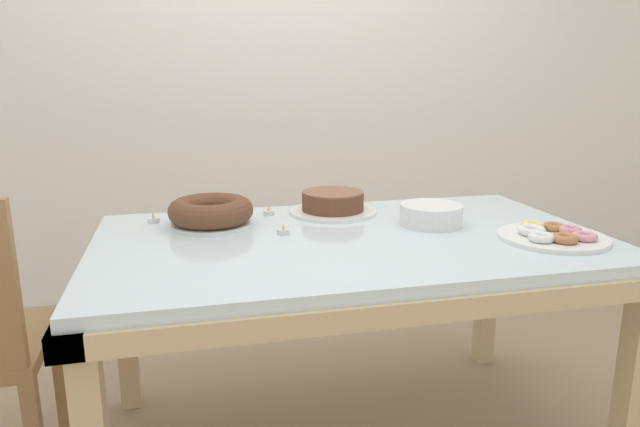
{
  "coord_description": "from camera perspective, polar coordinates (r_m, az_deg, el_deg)",
  "views": [
    {
      "loc": [
        -0.5,
        -1.65,
        1.23
      ],
      "look_at": [
        -0.08,
        0.07,
        0.8
      ],
      "focal_mm": 32.0,
      "sensor_mm": 36.0,
      "label": 1
    }
  ],
  "objects": [
    {
      "name": "wall_back",
      "position": [
        3.27,
        -5.01,
        14.88
      ],
      "size": [
        8.0,
        0.1,
        2.6
      ],
      "primitive_type": "cube",
      "color": "white",
      "rests_on": "ground"
    },
    {
      "name": "cake_golden_bundt",
      "position": [
        1.94,
        -10.85,
        0.14
      ],
      "size": [
        0.28,
        0.28,
        0.09
      ],
      "color": "white",
      "rests_on": "dining_table"
    },
    {
      "name": "dining_table",
      "position": [
        1.82,
        3.04,
        -4.87
      ],
      "size": [
        1.61,
        0.95,
        0.74
      ],
      "color": "silver",
      "rests_on": "ground"
    },
    {
      "name": "tealight_near_front",
      "position": [
        2.07,
        -5.15,
        0.13
      ],
      "size": [
        0.04,
        0.04,
        0.04
      ],
      "color": "silver",
      "rests_on": "dining_table"
    },
    {
      "name": "tealight_centre",
      "position": [
        1.81,
        -3.68,
        -1.77
      ],
      "size": [
        0.04,
        0.04,
        0.04
      ],
      "color": "silver",
      "rests_on": "dining_table"
    },
    {
      "name": "pastry_platter",
      "position": [
        1.89,
        22.2,
        -2.03
      ],
      "size": [
        0.33,
        0.33,
        0.04
      ],
      "color": "white",
      "rests_on": "dining_table"
    },
    {
      "name": "cake_chocolate_round",
      "position": [
        2.08,
        1.3,
        1.01
      ],
      "size": [
        0.32,
        0.32,
        0.08
      ],
      "color": "white",
      "rests_on": "dining_table"
    },
    {
      "name": "plate_stack",
      "position": [
        1.95,
        11.06,
        -0.11
      ],
      "size": [
        0.21,
        0.21,
        0.07
      ],
      "color": "white",
      "rests_on": "dining_table"
    },
    {
      "name": "tealight_left_edge",
      "position": [
        2.03,
        -16.32,
        -0.6
      ],
      "size": [
        0.04,
        0.04,
        0.04
      ],
      "color": "silver",
      "rests_on": "dining_table"
    }
  ]
}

